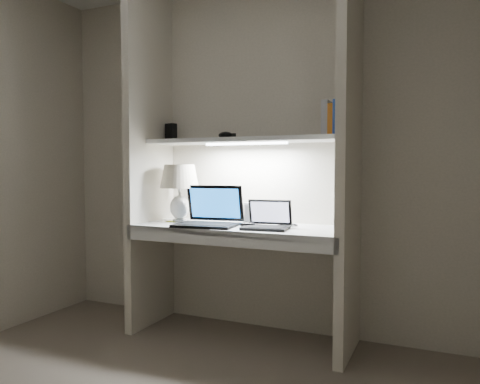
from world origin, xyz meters
The scene contains 17 objects.
back_wall centered at (0.00, 1.50, 1.25)m, with size 3.20×0.01×2.50m, color beige.
alcove_panel_left centered at (-0.73, 1.23, 1.25)m, with size 0.06×0.55×2.50m, color beige.
alcove_panel_right centered at (0.73, 1.23, 1.25)m, with size 0.06×0.55×2.50m, color beige.
desk centered at (0.00, 1.23, 0.75)m, with size 1.40×0.55×0.04m, color white.
desk_apron centered at (0.00, 0.96, 0.72)m, with size 1.46×0.03×0.10m, color silver.
shelf centered at (0.00, 1.32, 1.35)m, with size 1.40×0.36×0.03m, color silver.
strip_light centered at (0.00, 1.32, 1.33)m, with size 0.60×0.04×0.01m, color white.
table_lamp centered at (-0.50, 1.27, 1.05)m, with size 0.28×0.28×0.41m.
laptop_main centered at (-0.20, 1.16, 0.83)m, with size 0.44×0.39×0.27m.
laptop_netbook centered at (0.22, 1.15, 0.81)m, with size 0.31×0.28×0.18m.
speaker centered at (0.04, 1.35, 0.84)m, with size 0.10×0.07×0.15m, color silver.
mouse centered at (0.09, 1.14, 0.79)m, with size 0.11×0.07×0.04m, color black.
cable_coil centered at (0.32, 1.34, 0.78)m, with size 0.11×0.11×0.01m, color black.
sticky_note centered at (-0.54, 1.24, 0.77)m, with size 0.08×0.08×0.00m, color #E9F834.
book_row centered at (0.65, 1.33, 1.47)m, with size 0.21×0.15×0.22m.
shelf_box centered at (-0.64, 1.38, 1.43)m, with size 0.08×0.05×0.13m, color black.
shelf_gadget centered at (-0.16, 1.33, 1.39)m, with size 0.11×0.08×0.05m, color black.
Camera 1 is at (1.28, -1.65, 1.16)m, focal length 35.00 mm.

